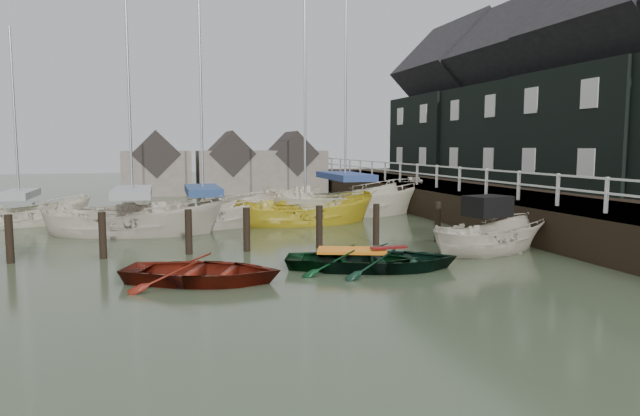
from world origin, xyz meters
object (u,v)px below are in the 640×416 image
object	(u,v)px
rowboat_dkgreen	(388,269)
sailboat_d	(345,214)
sailboat_b	(204,226)
sailboat_e	(21,224)
rowboat_red	(203,282)
sailboat_a	(134,232)
rowboat_green	(352,268)
sailboat_c	(305,223)
motorboat	(489,250)

from	to	relation	value
rowboat_dkgreen	sailboat_d	distance (m)	12.28
sailboat_b	sailboat_e	world-z (taller)	sailboat_b
rowboat_red	sailboat_a	world-z (taller)	sailboat_a
rowboat_green	sailboat_c	size ratio (longest dim) A/B	0.33
rowboat_red	sailboat_c	world-z (taller)	sailboat_c
sailboat_b	sailboat_c	distance (m)	4.32
rowboat_dkgreen	motorboat	world-z (taller)	motorboat
rowboat_red	sailboat_e	distance (m)	14.05
rowboat_green	sailboat_c	distance (m)	9.20
sailboat_c	sailboat_e	size ratio (longest dim) A/B	1.17
sailboat_d	sailboat_e	xyz separation A→B (m)	(-14.35, 0.22, 0.01)
sailboat_a	sailboat_b	distance (m)	2.91
rowboat_dkgreen	sailboat_d	bearing A→B (deg)	-1.51
motorboat	sailboat_e	bearing A→B (deg)	42.23
sailboat_c	sailboat_d	distance (m)	3.59
rowboat_green	sailboat_a	world-z (taller)	sailboat_a
sailboat_c	sailboat_e	world-z (taller)	sailboat_c
rowboat_dkgreen	sailboat_c	xyz separation A→B (m)	(0.08, 9.52, 0.01)
rowboat_green	sailboat_b	size ratio (longest dim) A/B	0.31
sailboat_b	sailboat_e	bearing A→B (deg)	58.62
sailboat_d	rowboat_green	bearing A→B (deg)	160.21
rowboat_red	rowboat_dkgreen	world-z (taller)	rowboat_red
rowboat_dkgreen	sailboat_a	size ratio (longest dim) A/B	0.36
rowboat_green	sailboat_c	xyz separation A→B (m)	(1.00, 9.15, 0.01)
rowboat_red	sailboat_b	xyz separation A→B (m)	(0.74, 9.70, 0.06)
sailboat_e	rowboat_dkgreen	bearing A→B (deg)	-152.57
sailboat_c	sailboat_e	bearing A→B (deg)	74.66
rowboat_red	sailboat_b	world-z (taller)	sailboat_b
sailboat_d	motorboat	bearing A→B (deg)	-175.47
motorboat	sailboat_e	size ratio (longest dim) A/B	0.50
sailboat_d	rowboat_dkgreen	bearing A→B (deg)	164.85
motorboat	sailboat_c	size ratio (longest dim) A/B	0.43
sailboat_a	sailboat_d	xyz separation A→B (m)	(9.65, 3.52, -0.00)
rowboat_red	rowboat_green	xyz separation A→B (m)	(4.06, 0.53, 0.00)
rowboat_green	rowboat_dkgreen	distance (m)	1.00
rowboat_green	motorboat	bearing A→B (deg)	-58.82
motorboat	sailboat_b	world-z (taller)	sailboat_b
motorboat	sailboat_e	world-z (taller)	sailboat_e
sailboat_c	sailboat_d	xyz separation A→B (m)	(2.62, 2.46, 0.04)
sailboat_d	sailboat_b	bearing A→B (deg)	106.90
sailboat_e	sailboat_b	bearing A→B (deg)	-126.04
rowboat_green	sailboat_d	bearing A→B (deg)	2.08
sailboat_a	sailboat_d	world-z (taller)	sailboat_d
sailboat_b	sailboat_c	xyz separation A→B (m)	(4.32, -0.02, -0.05)
rowboat_green	sailboat_b	world-z (taller)	sailboat_b
rowboat_dkgreen	sailboat_e	distance (m)	16.88
motorboat	sailboat_d	distance (m)	10.66
sailboat_d	sailboat_e	distance (m)	14.35
rowboat_green	sailboat_d	distance (m)	12.16
motorboat	sailboat_b	xyz separation A→B (m)	(-8.24, 8.14, -0.03)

